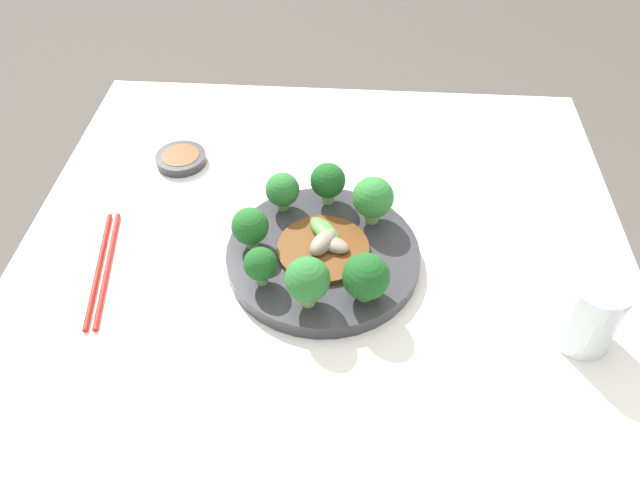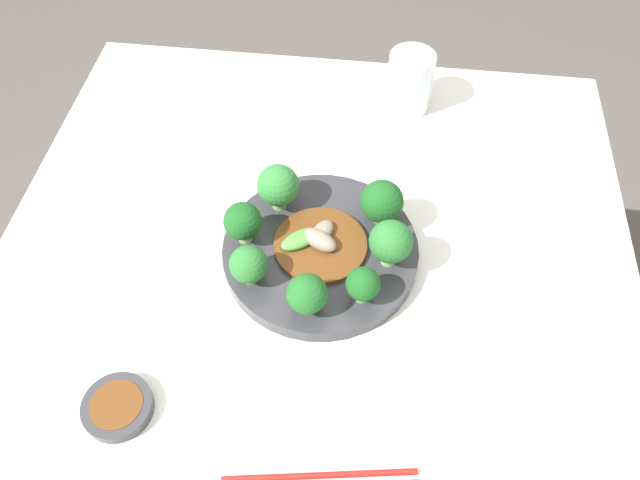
# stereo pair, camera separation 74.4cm
# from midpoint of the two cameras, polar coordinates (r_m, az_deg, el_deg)

# --- Properties ---
(table) EXTENTS (0.86, 0.87, 0.76)m
(table) POSITION_cam_midpoint_polar(r_m,az_deg,el_deg) (1.11, 14.57, -27.43)
(table) COLOR silver
(table) RESTS_ON ground_plane
(plate) EXTENTS (0.26, 0.26, 0.02)m
(plate) POSITION_cam_midpoint_polar(r_m,az_deg,el_deg) (0.75, 19.93, -18.70)
(plate) COLOR #333338
(plate) RESTS_ON table
(broccoli_southwest) EXTENTS (0.06, 0.06, 0.07)m
(broccoli_southwest) POSITION_cam_midpoint_polar(r_m,az_deg,el_deg) (0.77, 25.00, -12.27)
(broccoli_southwest) COLOR #7AAD5B
(broccoli_southwest) RESTS_ON plate
(broccoli_north) EXTENTS (0.06, 0.06, 0.07)m
(broccoli_north) POSITION_cam_midpoint_polar(r_m,az_deg,el_deg) (0.67, 21.80, -23.56)
(broccoli_north) COLOR #89B76B
(broccoli_north) RESTS_ON plate
(broccoli_south) EXTENTS (0.05, 0.05, 0.06)m
(broccoli_south) POSITION_cam_midpoint_polar(r_m,az_deg,el_deg) (0.77, 19.82, -10.27)
(broccoli_south) COLOR #89B76B
(broccoli_south) RESTS_ON plate
(broccoli_southeast) EXTENTS (0.05, 0.05, 0.06)m
(broccoli_southeast) POSITION_cam_midpoint_polar(r_m,az_deg,el_deg) (0.74, 15.21, -11.65)
(broccoli_southeast) COLOR #70A356
(broccoli_southeast) RESTS_ON plate
(broccoli_east) EXTENTS (0.05, 0.05, 0.06)m
(broccoli_east) POSITION_cam_midpoint_polar(r_m,az_deg,el_deg) (0.70, 13.14, -16.93)
(broccoli_east) COLOR #70A356
(broccoli_east) RESTS_ON plate
(broccoli_northwest) EXTENTS (0.06, 0.06, 0.07)m
(broccoli_northwest) POSITION_cam_midpoint_polar(r_m,az_deg,el_deg) (0.71, 27.20, -22.04)
(broccoli_northwest) COLOR #89B76B
(broccoli_northwest) RESTS_ON plate
(broccoli_northeast) EXTENTS (0.04, 0.04, 0.06)m
(broccoli_northeast) POSITION_cam_midpoint_polar(r_m,az_deg,el_deg) (0.67, 15.72, -21.86)
(broccoli_northeast) COLOR #7AAD5B
(broccoli_northeast) RESTS_ON plate
(stirfry_center) EXTENTS (0.12, 0.12, 0.03)m
(stirfry_center) POSITION_cam_midpoint_polar(r_m,az_deg,el_deg) (0.74, 20.45, -17.80)
(stirfry_center) COLOR #5B3314
(stirfry_center) RESTS_ON plate
(drinking_glass) EXTENTS (0.07, 0.07, 0.10)m
(drinking_glass) POSITION_cam_midpoint_polar(r_m,az_deg,el_deg) (0.85, 45.28, -21.11)
(drinking_glass) COLOR silver
(drinking_glass) RESTS_ON table
(chopsticks) EXTENTS (0.05, 0.21, 0.01)m
(chopsticks) POSITION_cam_midpoint_polar(r_m,az_deg,el_deg) (0.72, -4.27, -21.08)
(chopsticks) COLOR red
(chopsticks) RESTS_ON table
(sauce_dish) EXTENTS (0.08, 0.08, 0.02)m
(sauce_dish) POSITION_cam_midpoint_polar(r_m,az_deg,el_deg) (0.83, 1.33, -6.09)
(sauce_dish) COLOR #333338
(sauce_dish) RESTS_ON table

